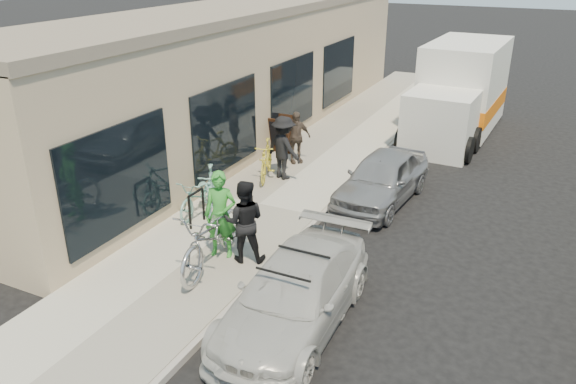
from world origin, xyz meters
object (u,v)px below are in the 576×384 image
(cruiser_bike_c, at_px, (266,160))
(cruiser_bike_a, at_px, (211,190))
(bystander_b, at_px, (296,137))
(woman_rider, at_px, (221,215))
(tandem_bike, at_px, (212,236))
(cruiser_bike_b, at_px, (199,195))
(sedan_silver, at_px, (382,178))
(bike_rack, at_px, (196,204))
(sedan_white, at_px, (295,294))
(man_standing, at_px, (244,221))
(moving_truck, at_px, (459,94))
(bystander_a, at_px, (284,148))
(sandwich_board, at_px, (282,134))

(cruiser_bike_c, bearing_deg, cruiser_bike_a, -113.76)
(bystander_b, bearing_deg, woman_rider, -124.40)
(tandem_bike, relative_size, cruiser_bike_b, 1.45)
(woman_rider, bearing_deg, sedan_silver, 49.63)
(bike_rack, distance_m, sedan_white, 4.03)
(bike_rack, xyz_separation_m, woman_rider, (1.22, -0.91, 0.41))
(cruiser_bike_a, distance_m, cruiser_bike_c, 2.38)
(man_standing, bearing_deg, tandem_bike, 25.39)
(cruiser_bike_a, relative_size, cruiser_bike_c, 1.03)
(bike_rack, height_order, tandem_bike, tandem_bike)
(moving_truck, bearing_deg, bystander_b, -120.31)
(moving_truck, bearing_deg, bystander_a, -113.70)
(sedan_white, distance_m, cruiser_bike_a, 4.56)
(tandem_bike, height_order, cruiser_bike_a, tandem_bike)
(sedan_white, bearing_deg, bike_rack, 146.11)
(sedan_silver, xyz_separation_m, bystander_a, (-2.70, 0.02, 0.38))
(sedan_silver, bearing_deg, moving_truck, 90.06)
(cruiser_bike_a, xyz_separation_m, cruiser_bike_c, (0.20, 2.37, -0.01))
(bike_rack, relative_size, cruiser_bike_c, 0.47)
(man_standing, bearing_deg, woman_rider, -18.50)
(sandwich_board, relative_size, cruiser_bike_b, 0.65)
(cruiser_bike_a, bearing_deg, cruiser_bike_b, -160.54)
(cruiser_bike_c, bearing_deg, bystander_b, 63.43)
(moving_truck, distance_m, tandem_bike, 11.62)
(cruiser_bike_a, bearing_deg, cruiser_bike_c, 55.35)
(woman_rider, relative_size, bystander_b, 1.19)
(sandwich_board, xyz_separation_m, moving_truck, (4.26, 4.81, 0.62))
(sedan_silver, bearing_deg, cruiser_bike_b, -136.76)
(cruiser_bike_a, height_order, bystander_a, bystander_a)
(tandem_bike, bearing_deg, sedan_white, -28.11)
(bike_rack, distance_m, sandwich_board, 5.20)
(sandwich_board, distance_m, woman_rider, 6.33)
(sedan_white, xyz_separation_m, cruiser_bike_c, (-3.32, 5.27, 0.07))
(sandwich_board, bearing_deg, woman_rider, -72.73)
(bike_rack, distance_m, sedan_silver, 4.59)
(woman_rider, height_order, cruiser_bike_b, woman_rider)
(sedan_white, distance_m, man_standing, 2.15)
(man_standing, distance_m, cruiser_bike_a, 2.47)
(sedan_silver, height_order, tandem_bike, tandem_bike)
(cruiser_bike_b, bearing_deg, bystander_a, 67.24)
(tandem_bike, bearing_deg, man_standing, 40.88)
(moving_truck, xyz_separation_m, cruiser_bike_c, (-3.69, -6.87, -0.66))
(tandem_bike, height_order, woman_rider, woman_rider)
(cruiser_bike_a, xyz_separation_m, cruiser_bike_b, (-0.19, -0.22, -0.08))
(sedan_silver, bearing_deg, sandwich_board, 157.87)
(sandwich_board, distance_m, cruiser_bike_c, 2.14)
(woman_rider, bearing_deg, man_standing, -10.72)
(woman_rider, height_order, man_standing, woman_rider)
(bystander_b, bearing_deg, cruiser_bike_c, -141.78)
(bystander_a, bearing_deg, bystander_b, -59.75)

